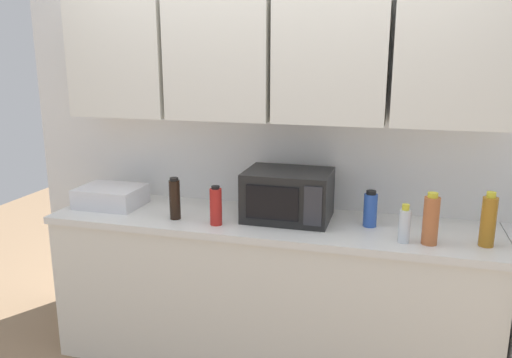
# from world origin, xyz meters

# --- Properties ---
(wall_back_with_cabinets) EXTENTS (3.39, 0.38, 2.60)m
(wall_back_with_cabinets) POSITION_xyz_m (0.00, -0.07, 1.58)
(wall_back_with_cabinets) COLOR white
(wall_back_with_cabinets) RESTS_ON ground_plane
(counter_run) EXTENTS (2.52, 0.63, 0.90)m
(counter_run) POSITION_xyz_m (0.00, -0.30, 0.45)
(counter_run) COLOR white
(counter_run) RESTS_ON ground_plane
(microwave) EXTENTS (0.48, 0.37, 0.28)m
(microwave) POSITION_xyz_m (0.10, -0.25, 1.04)
(microwave) COLOR black
(microwave) RESTS_ON counter_run
(dish_rack) EXTENTS (0.38, 0.30, 0.12)m
(dish_rack) POSITION_xyz_m (-1.01, -0.30, 0.96)
(dish_rack) COLOR silver
(dish_rack) RESTS_ON counter_run
(bottle_soy_dark) EXTENTS (0.06, 0.06, 0.24)m
(bottle_soy_dark) POSITION_xyz_m (-0.51, -0.43, 1.02)
(bottle_soy_dark) COLOR black
(bottle_soy_dark) RESTS_ON counter_run
(bottle_spice_jar) EXTENTS (0.08, 0.08, 0.26)m
(bottle_spice_jar) POSITION_xyz_m (0.87, -0.46, 1.03)
(bottle_spice_jar) COLOR #BC6638
(bottle_spice_jar) RESTS_ON counter_run
(bottle_red_sauce) EXTENTS (0.07, 0.07, 0.22)m
(bottle_red_sauce) POSITION_xyz_m (-0.25, -0.46, 1.01)
(bottle_red_sauce) COLOR red
(bottle_red_sauce) RESTS_ON counter_run
(bottle_clear_tall) EXTENTS (0.06, 0.06, 0.20)m
(bottle_clear_tall) POSITION_xyz_m (0.74, -0.47, 0.99)
(bottle_clear_tall) COLOR silver
(bottle_clear_tall) RESTS_ON counter_run
(bottle_amber_vinegar) EXTENTS (0.07, 0.07, 0.27)m
(bottle_amber_vinegar) POSITION_xyz_m (1.13, -0.41, 1.03)
(bottle_amber_vinegar) COLOR #AD701E
(bottle_amber_vinegar) RESTS_ON counter_run
(bottle_blue_cleaner) EXTENTS (0.07, 0.07, 0.20)m
(bottle_blue_cleaner) POSITION_xyz_m (0.56, -0.26, 1.00)
(bottle_blue_cleaner) COLOR #2D56B7
(bottle_blue_cleaner) RESTS_ON counter_run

